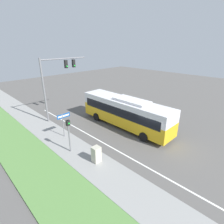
{
  "coord_description": "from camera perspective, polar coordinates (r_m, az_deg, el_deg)",
  "views": [
    {
      "loc": [
        -12.92,
        -7.52,
        8.61
      ],
      "look_at": [
        -0.53,
        4.86,
        1.68
      ],
      "focal_mm": 28.0,
      "sensor_mm": 36.0,
      "label": 1
    }
  ],
  "objects": [
    {
      "name": "bus",
      "position": [
        18.83,
        4.31,
        0.34
      ],
      "size": [
        2.64,
        10.93,
        3.29
      ],
      "color": "gold",
      "rests_on": "ground_plane"
    },
    {
      "name": "lane_divider_near",
      "position": [
        14.74,
        5.09,
        -14.22
      ],
      "size": [
        0.14,
        30.0,
        0.01
      ],
      "color": "silver",
      "rests_on": "ground_plane"
    },
    {
      "name": "grass_verge",
      "position": [
        11.92,
        -15.23,
        -25.26
      ],
      "size": [
        3.6,
        80.0,
        0.1
      ],
      "color": "#568442",
      "rests_on": "ground_plane"
    },
    {
      "name": "utility_cabinet",
      "position": [
        13.66,
        -5.16,
        -13.61
      ],
      "size": [
        0.6,
        0.56,
        1.27
      ],
      "color": "#B7B29E",
      "rests_on": "sidewalk"
    },
    {
      "name": "sidewalk",
      "position": [
        13.22,
        -2.61,
        -18.73
      ],
      "size": [
        2.8,
        80.0,
        0.12
      ],
      "color": "gray",
      "rests_on": "ground_plane"
    },
    {
      "name": "ground_plane",
      "position": [
        17.25,
        12.93,
        -8.96
      ],
      "size": [
        80.0,
        80.0,
        0.0
      ],
      "primitive_type": "plane",
      "color": "#565451"
    },
    {
      "name": "street_sign",
      "position": [
        17.16,
        -15.59,
        -2.7
      ],
      "size": [
        1.35,
        0.08,
        2.5
      ],
      "color": "slate",
      "rests_on": "ground_plane"
    },
    {
      "name": "pedestrian_signal",
      "position": [
        14.53,
        -13.94,
        -6.04
      ],
      "size": [
        0.28,
        0.34,
        2.96
      ],
      "color": "slate",
      "rests_on": "ground_plane"
    },
    {
      "name": "signal_gantry",
      "position": [
        20.93,
        -17.77,
        10.9
      ],
      "size": [
        5.71,
        0.41,
        7.23
      ],
      "color": "slate",
      "rests_on": "ground_plane"
    }
  ]
}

